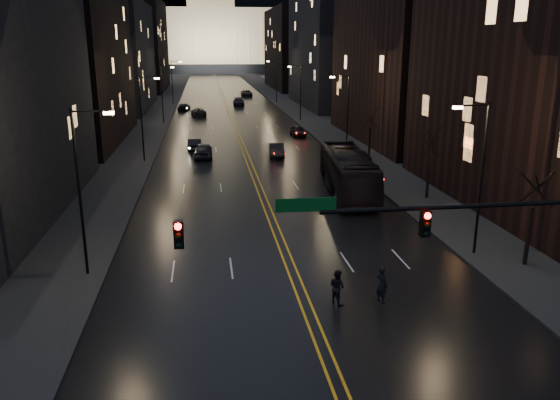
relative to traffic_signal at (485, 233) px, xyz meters
name	(u,v)px	position (x,y,z in m)	size (l,w,h in m)	color
ground	(329,364)	(-5.91, 0.00, -5.10)	(900.00, 900.00, 0.00)	black
road	(221,92)	(-5.91, 130.00, -5.09)	(20.00, 320.00, 0.02)	black
sidewalk_left	(168,92)	(-19.91, 130.00, -5.02)	(8.00, 320.00, 0.16)	black
sidewalk_right	(273,91)	(8.09, 130.00, -5.02)	(8.00, 320.00, 0.16)	black
center_line	(221,92)	(-5.91, 130.00, -5.08)	(0.62, 320.00, 0.01)	orange
building_left_mid	(64,28)	(-26.91, 54.00, 8.90)	(12.00, 30.00, 28.00)	black
building_left_far	(115,56)	(-26.91, 92.00, 4.90)	(12.00, 34.00, 20.00)	black
building_left_dist	(141,45)	(-26.91, 140.00, 6.90)	(12.00, 40.00, 24.00)	black
building_right_near	(554,45)	(15.09, 20.00, 6.90)	(12.00, 26.00, 24.00)	black
building_right_mid	(332,40)	(15.09, 92.00, 7.90)	(12.00, 34.00, 26.00)	black
building_right_dist	(293,49)	(15.09, 140.00, 5.90)	(12.00, 40.00, 22.00)	black
capitol	(212,34)	(-5.91, 250.00, 12.05)	(90.00, 50.00, 58.50)	black
traffic_signal	(485,233)	(0.00, 0.00, 0.00)	(17.29, 0.45, 7.00)	black
streetlamp_right_near	(479,172)	(4.91, 10.00, -0.02)	(2.13, 0.25, 9.00)	black
streetlamp_left_near	(82,184)	(-16.72, 10.00, -0.02)	(2.13, 0.25, 9.00)	black
streetlamp_right_mid	(346,111)	(4.91, 40.00, -0.02)	(2.13, 0.25, 9.00)	black
streetlamp_left_mid	(143,114)	(-16.72, 40.00, -0.02)	(2.13, 0.25, 9.00)	black
streetlamp_right_far	(299,90)	(4.91, 70.00, -0.02)	(2.13, 0.25, 9.00)	black
streetlamp_left_far	(163,91)	(-16.72, 70.00, -0.02)	(2.13, 0.25, 9.00)	black
streetlamp_right_dist	(276,79)	(4.91, 100.00, -0.02)	(2.13, 0.25, 9.00)	black
streetlamp_left_dist	(173,80)	(-16.72, 100.00, -0.02)	(2.13, 0.25, 9.00)	black
tree_right_near	(534,189)	(7.09, 8.00, -0.58)	(2.40, 2.40, 6.65)	black
tree_right_mid	(431,144)	(7.09, 22.00, -0.58)	(2.40, 2.40, 6.65)	black
tree_right_far	(371,118)	(7.09, 38.00, -0.58)	(2.40, 2.40, 6.65)	black
bus	(348,172)	(1.25, 24.72, -3.28)	(3.07, 13.12, 3.66)	black
oncoming_car_a	(203,150)	(-10.68, 41.51, -4.26)	(2.00, 4.96, 1.69)	black
oncoming_car_b	(195,145)	(-11.68, 45.99, -4.38)	(1.54, 4.41, 1.45)	black
oncoming_car_c	(198,112)	(-11.48, 79.26, -4.39)	(2.35, 5.10, 1.42)	black
oncoming_car_d	(184,107)	(-14.29, 87.86, -4.42)	(1.93, 4.74, 1.37)	black
receding_car_a	(277,150)	(-2.59, 41.04, -4.35)	(1.59, 4.57, 1.51)	black
receding_car_b	(298,131)	(2.12, 54.74, -4.37)	(1.72, 4.28, 1.46)	black
receding_car_c	(239,102)	(-3.41, 95.10, -4.32)	(2.20, 5.42, 1.57)	black
receding_car_d	(247,93)	(-0.07, 116.65, -4.35)	(2.49, 5.40, 1.50)	black
pedestrian_a	(382,285)	(-2.25, 4.83, -4.18)	(0.68, 0.44, 1.85)	black
pedestrian_b	(337,287)	(-4.40, 5.00, -4.23)	(0.84, 0.46, 1.74)	black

